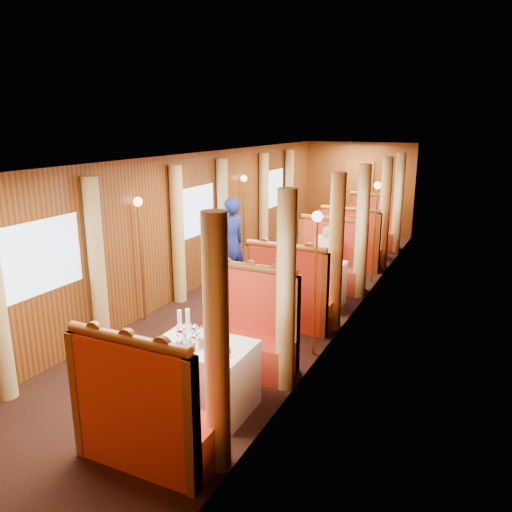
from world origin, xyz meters
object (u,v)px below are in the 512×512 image
Objects in this scene: banquette_mid_aft at (329,266)px; banquette_far_fwd at (350,248)px; teapot_left at (182,337)px; steward at (231,243)px; banquette_mid_fwd at (289,300)px; table_mid at (311,284)px; table_near at (204,376)px; banquette_near_fwd at (145,421)px; teapot_back at (195,334)px; table_far at (362,241)px; banquette_near_aft at (245,336)px; fruit_plate at (225,352)px; banquette_far_aft at (372,230)px; tea_tray at (194,344)px; rose_vase_far at (364,217)px; rose_vase_mid at (312,253)px; teapot_right at (195,342)px; passenger at (326,252)px.

banquette_far_fwd is (0.00, 1.47, 0.00)m from banquette_mid_aft.
steward reaches higher than teapot_left.
table_mid is at bearing 90.00° from banquette_mid_fwd.
table_near is at bearing 27.19° from teapot_left.
banquette_near_fwd and banquette_mid_fwd have the same top height.
banquette_mid_aft is (0.00, 1.01, 0.05)m from table_mid.
table_far is at bearing 104.91° from teapot_back.
banquette_near_aft and banquette_mid_fwd have the same top height.
table_far is at bearing 92.66° from fruit_plate.
banquette_near_fwd is 5.53m from banquette_mid_aft.
tea_tray is at bearing -90.47° from banquette_far_aft.
table_near is 0.78× the size of banquette_far_fwd.
banquette_near_aft is at bearing 90.00° from table_near.
rose_vase_far is at bearing 92.55° from fruit_plate.
banquette_near_aft is 6.64× the size of fruit_plate.
table_near is at bearing -90.09° from rose_vase_far.
banquette_near_fwd is at bearing -109.98° from fruit_plate.
table_far is 7.07m from tea_tray.
rose_vase_mid is at bearing -89.93° from table_far.
banquette_far_aft reaches higher than fruit_plate.
banquette_far_aft is 3.94× the size of tea_tray.
rose_vase_far is (0.01, 1.04, 0.50)m from banquette_far_fwd.
banquette_near_fwd is 1.00× the size of banquette_mid_aft.
banquette_mid_fwd is 4.51m from table_far.
steward is at bearing 128.73° from teapot_back.
banquette_far_aft is 1.11m from rose_vase_far.
banquette_far_aft is at bearing 90.05° from rose_vase_mid.
teapot_right is 0.18m from teapot_back.
banquette_mid_aft is (0.00, 3.50, 0.00)m from banquette_near_aft.
fruit_plate is (0.33, -6.09, 0.35)m from banquette_far_fwd.
teapot_left is at bearing -93.53° from rose_vase_mid.
fruit_plate is (0.33, -7.11, 0.39)m from table_far.
teapot_right is at bearing -90.26° from table_far.
teapot_left is 0.15m from teapot_back.
banquette_far_fwd is at bearing 98.79° from teapot_left.
banquette_far_aft reaches higher than table_mid.
banquette_near_aft reaches higher than table_near.
banquette_mid_aft is (0.00, 5.53, 0.00)m from banquette_near_fwd.
tea_tray is at bearing 145.21° from teapot_right.
banquette_far_aft is at bearing 90.00° from table_mid.
passenger is at bearing 90.00° from table_mid.
banquette_mid_fwd is at bearing 96.02° from teapot_left.
steward is (-1.69, 4.79, 0.43)m from banquette_near_fwd.
banquette_near_aft is 1.28× the size of table_far.
teapot_left is (-0.21, -8.08, 0.39)m from banquette_far_aft.
banquette_far_aft is at bearing 105.05° from teapot_back.
banquette_mid_aft reaches higher than rose_vase_mid.
teapot_right reaches higher than table_far.
teapot_left is (-0.21, -1.08, 0.39)m from banquette_near_aft.
teapot_back is 6.97m from rose_vase_far.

